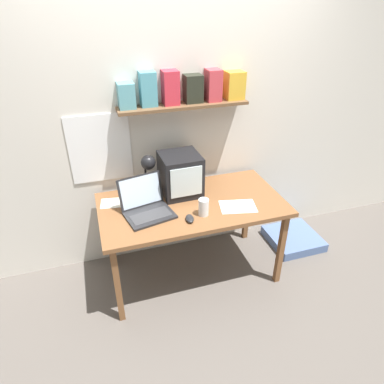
% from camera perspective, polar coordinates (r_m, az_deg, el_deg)
% --- Properties ---
extents(ground_plane, '(12.00, 12.00, 0.00)m').
position_cam_1_polar(ground_plane, '(3.18, -0.00, -13.11)').
color(ground_plane, '#5D5650').
extents(back_wall, '(5.60, 0.24, 2.60)m').
position_cam_1_polar(back_wall, '(2.88, -2.83, 12.53)').
color(back_wall, silver).
rests_on(back_wall, ground_plane).
extents(corner_desk, '(1.47, 0.77, 0.74)m').
position_cam_1_polar(corner_desk, '(2.76, -0.00, -2.93)').
color(corner_desk, brown).
rests_on(corner_desk, ground_plane).
extents(crt_monitor, '(0.32, 0.32, 0.34)m').
position_cam_1_polar(crt_monitor, '(2.78, -1.94, 2.95)').
color(crt_monitor, black).
rests_on(crt_monitor, corner_desk).
extents(laptop, '(0.40, 0.38, 0.26)m').
position_cam_1_polar(laptop, '(2.60, -7.70, -2.10)').
color(laptop, '#232326').
rests_on(laptop, corner_desk).
extents(desk_lamp, '(0.14, 0.19, 0.36)m').
position_cam_1_polar(desk_lamp, '(2.72, -7.37, 4.13)').
color(desk_lamp, black).
rests_on(desk_lamp, corner_desk).
extents(juice_glass, '(0.08, 0.08, 0.13)m').
position_cam_1_polar(juice_glass, '(2.55, 1.93, -2.67)').
color(juice_glass, white).
rests_on(juice_glass, corner_desk).
extents(computer_mouse, '(0.08, 0.11, 0.03)m').
position_cam_1_polar(computer_mouse, '(2.51, -0.38, -4.45)').
color(computer_mouse, '#232326').
rests_on(computer_mouse, corner_desk).
extents(loose_paper_near_laptop, '(0.31, 0.25, 0.00)m').
position_cam_1_polar(loose_paper_near_laptop, '(2.70, 7.65, -2.41)').
color(loose_paper_near_laptop, white).
rests_on(loose_paper_near_laptop, corner_desk).
extents(loose_paper_near_monitor, '(0.22, 0.18, 0.00)m').
position_cam_1_polar(loose_paper_near_monitor, '(2.79, -12.98, -1.79)').
color(loose_paper_near_monitor, white).
rests_on(loose_paper_near_monitor, corner_desk).
extents(floor_cushion, '(0.48, 0.48, 0.09)m').
position_cam_1_polar(floor_cushion, '(3.62, 16.51, -7.42)').
color(floor_cushion, '#536B9C').
rests_on(floor_cushion, ground_plane).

